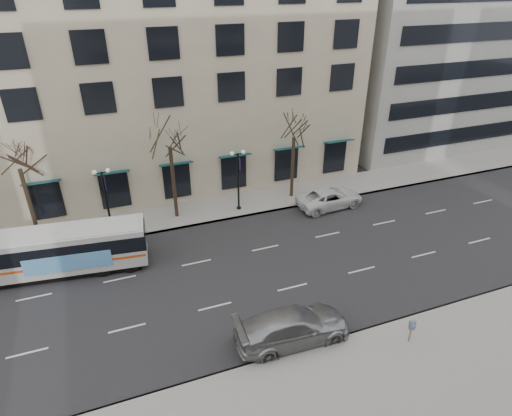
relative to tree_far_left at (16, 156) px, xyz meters
name	(u,v)px	position (x,y,z in m)	size (l,w,h in m)	color
ground	(205,283)	(10.00, -8.80, -6.70)	(160.00, 160.00, 0.00)	black
sidewalk_far	(236,205)	(15.00, 0.20, -6.62)	(80.00, 4.00, 0.15)	gray
building_hotel	(115,39)	(8.00, 12.20, 5.30)	(40.00, 20.00, 24.00)	#B8A88D
tree_far_left	(16,156)	(0.00, 0.00, 0.00)	(3.60, 3.60, 8.34)	black
tree_far_mid	(169,135)	(10.00, 0.00, 0.21)	(3.60, 3.60, 8.55)	black
tree_far_right	(294,126)	(20.00, 0.00, -0.28)	(3.60, 3.60, 8.06)	black
lamp_post_left	(106,198)	(5.01, -0.60, -3.75)	(1.22, 0.45, 5.21)	black
lamp_post_right	(238,178)	(15.01, -0.60, -3.75)	(1.22, 0.45, 5.21)	black
city_bus	(56,251)	(1.49, -4.40, -5.01)	(11.58, 3.80, 3.08)	silver
silver_car	(293,327)	(13.17, -15.00, -5.80)	(2.50, 6.16, 1.79)	#93969A
white_pickup	(330,198)	(22.28, -2.60, -5.92)	(2.59, 5.62, 1.56)	white
pay_station	(412,327)	(18.80, -17.40, -5.54)	(0.33, 0.25, 1.40)	gray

